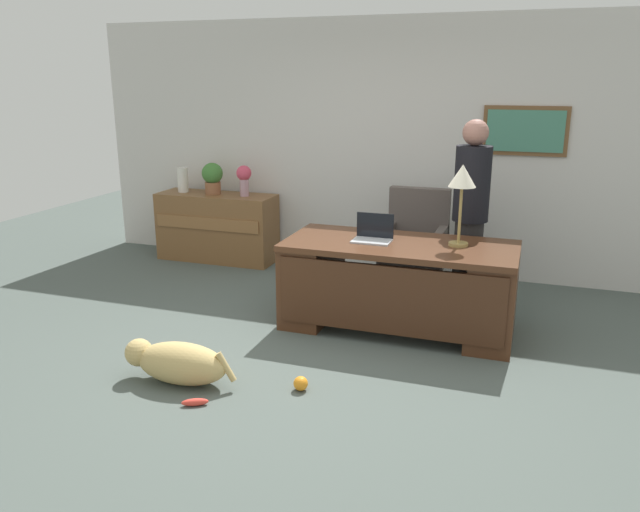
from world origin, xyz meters
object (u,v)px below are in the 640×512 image
Objects in this scene: laptop at (373,234)px; dog_toy_plush at (195,402)px; dog_toy_ball at (301,383)px; dog_lying at (177,362)px; armchair at (415,247)px; desk_lamp at (462,181)px; credenza at (217,227)px; desk at (398,283)px; vase_with_flowers at (244,177)px; potted_plant at (212,177)px; person_standing at (470,213)px; vase_empty at (183,180)px.

laptop reaches higher than dog_toy_plush.
dog_toy_plush is at bearing -112.68° from laptop.
laptop is 1.55m from dog_toy_ball.
dog_lying is 1.94m from laptop.
armchair is 10.16× the size of dog_toy_ball.
desk_lamp is at bearing 5.98° from laptop.
desk is at bearing -29.71° from credenza.
vase_with_flowers is at bearing 0.21° from credenza.
potted_plant is at bearing 115.92° from dog_toy_plush.
credenza is 3.85× the size of potted_plant.
desk_lamp is at bearing 58.81° from dog_toy_ball.
person_standing reaches higher than potted_plant.
vase_with_flowers reaches higher than credenza.
person_standing reaches higher than vase_empty.
vase_with_flowers is (-2.09, 1.40, 0.58)m from desk.
desk_lamp is at bearing 12.98° from desk.
vase_with_flowers is at bearing 165.51° from person_standing.
vase_empty is at bearing 172.01° from armchair.
desk is 0.99m from desk_lamp.
credenza is 3.42m from dog_toy_ball.
desk_lamp is 6.57× the size of dog_toy_ball.
dog_toy_ball is at bearing -96.55° from laptop.
person_standing is at bearing -26.55° from armchair.
desk_lamp is 2.65m from dog_toy_plush.
credenza is 3.06m from person_standing.
dog_lying is 3.12m from vase_with_flowers.
armchair is 0.74m from person_standing.
person_standing is 2.91m from dog_lying.
desk is 0.46m from laptop.
desk_lamp reaches higher than potted_plant.
desk is 3.25m from vase_empty.
desk_lamp is 3.75× the size of dog_toy_plush.
credenza is 2.08× the size of desk_lamp.
armchair reaches higher than laptop.
potted_plant is (-2.49, 1.40, 0.57)m from desk.
desk_lamp is (0.52, -0.90, 0.82)m from armchair.
dog_toy_plush is at bearing -119.28° from desk.
armchair is at bearing 81.71° from dog_toy_ball.
credenza reaches higher than desk.
vase_empty is (-2.65, 1.37, 0.11)m from laptop.
armchair is 1.55× the size of desk_lamp.
armchair is 2.86× the size of potted_plant.
dog_toy_ball reaches higher than dog_toy_plush.
vase_with_flowers reaches higher than dog_toy_plush.
vase_with_flowers is at bearing 0.00° from vase_empty.
armchair is at bearing -9.35° from credenza.
desk_lamp reaches higher than vase_empty.
potted_plant reaches higher than desk.
dog_toy_ball is at bearing -106.51° from desk.
vase_empty is 2.82× the size of dog_toy_ball.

